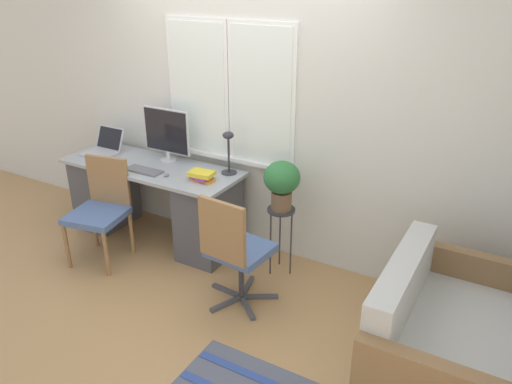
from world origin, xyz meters
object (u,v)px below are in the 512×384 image
object	(u,v)px
desk_chair_wooden	(101,208)
office_chair_swivel	(235,249)
keyboard	(144,170)
book_stack	(202,176)
mouse	(166,175)
potted_plant	(282,181)
monitor	(167,133)
couch_loveseat	(438,345)
laptop	(103,148)
plant_stand	(281,218)
desk_lamp	(228,146)

from	to	relation	value
desk_chair_wooden	office_chair_swivel	xyz separation A→B (m)	(1.40, -0.02, 0.01)
keyboard	book_stack	size ratio (longest dim) A/B	1.60
mouse	office_chair_swivel	bearing A→B (deg)	-22.15
keyboard	desk_chair_wooden	world-z (taller)	desk_chair_wooden
book_stack	potted_plant	size ratio (longest dim) A/B	0.53
monitor	couch_loveseat	size ratio (longest dim) A/B	0.39
monitor	mouse	distance (m)	0.47
keyboard	potted_plant	xyz separation A→B (m)	(1.27, 0.21, 0.09)
laptop	desk_chair_wooden	xyz separation A→B (m)	(0.45, -0.52, -0.31)
desk_chair_wooden	couch_loveseat	world-z (taller)	desk_chair_wooden
office_chair_swivel	plant_stand	xyz separation A→B (m)	(0.08, 0.59, 0.02)
mouse	plant_stand	distance (m)	1.07
plant_stand	book_stack	bearing A→B (deg)	-169.94
keyboard	mouse	world-z (taller)	mouse
desk_lamp	book_stack	distance (m)	0.34
keyboard	potted_plant	distance (m)	1.29
laptop	plant_stand	size ratio (longest dim) A/B	0.55
book_stack	plant_stand	size ratio (longest dim) A/B	0.37
office_chair_swivel	potted_plant	xyz separation A→B (m)	(0.08, 0.59, 0.35)
mouse	potted_plant	size ratio (longest dim) A/B	0.14
laptop	mouse	distance (m)	0.93
laptop	desk_chair_wooden	bearing A→B (deg)	-49.47
desk_lamp	plant_stand	distance (m)	0.77
monitor	plant_stand	xyz separation A→B (m)	(1.25, -0.11, -0.50)
laptop	desk_chair_wooden	size ratio (longest dim) A/B	0.36
mouse	desk_chair_wooden	distance (m)	0.65
desk_lamp	office_chair_swivel	size ratio (longest dim) A/B	0.41
desk_chair_wooden	laptop	bearing A→B (deg)	119.37
laptop	desk_lamp	world-z (taller)	desk_lamp
laptop	keyboard	xyz separation A→B (m)	(0.66, -0.17, -0.04)
keyboard	desk_chair_wooden	xyz separation A→B (m)	(-0.21, -0.36, -0.27)
mouse	plant_stand	bearing A→B (deg)	11.51
office_chair_swivel	plant_stand	bearing A→B (deg)	-93.14
office_chair_swivel	couch_loveseat	xyz separation A→B (m)	(1.51, -0.07, -0.20)
laptop	desk_lamp	xyz separation A→B (m)	(1.34, 0.18, 0.20)
monitor	desk_chair_wooden	bearing A→B (deg)	-108.84
desk_lamp	couch_loveseat	bearing A→B (deg)	-21.29
book_stack	potted_plant	xyz separation A→B (m)	(0.70, 0.12, 0.05)
monitor	plant_stand	bearing A→B (deg)	-5.11
mouse	office_chair_swivel	xyz separation A→B (m)	(0.93, -0.38, -0.27)
desk_lamp	laptop	bearing A→B (deg)	-172.52
keyboard	mouse	bearing A→B (deg)	1.28
potted_plant	monitor	bearing A→B (deg)	174.89
desk_lamp	monitor	bearing A→B (deg)	-178.35
book_stack	office_chair_swivel	xyz separation A→B (m)	(0.61, -0.46, -0.30)
desk_lamp	plant_stand	bearing A→B (deg)	-12.55
monitor	desk_chair_wooden	size ratio (longest dim) A/B	0.55
mouse	couch_loveseat	xyz separation A→B (m)	(2.44, -0.45, -0.47)
laptop	couch_loveseat	distance (m)	3.44
book_stack	couch_loveseat	world-z (taller)	book_stack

